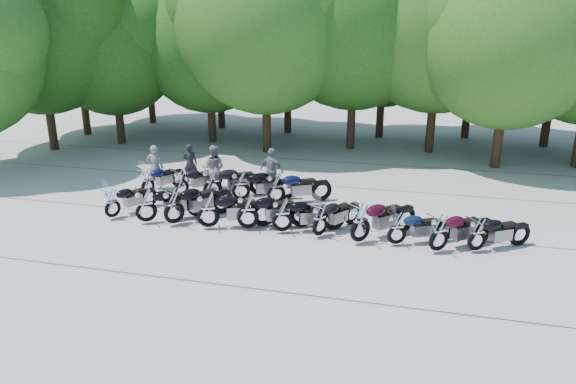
% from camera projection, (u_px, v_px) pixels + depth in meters
% --- Properties ---
extents(ground, '(90.00, 90.00, 0.00)m').
position_uv_depth(ground, '(276.00, 241.00, 15.56)').
color(ground, '#A7A297').
rests_on(ground, ground).
extents(tree_0, '(7.50, 7.50, 9.21)m').
position_uv_depth(tree_0, '(77.00, 41.00, 29.44)').
color(tree_0, '#3A2614').
rests_on(tree_0, ground).
extents(tree_1, '(6.97, 6.97, 8.55)m').
position_uv_depth(tree_1, '(113.00, 49.00, 27.17)').
color(tree_1, '#3A2614').
rests_on(tree_1, ground).
extents(tree_2, '(7.31, 7.31, 8.97)m').
position_uv_depth(tree_2, '(208.00, 44.00, 27.46)').
color(tree_2, '#3A2614').
rests_on(tree_2, ground).
extents(tree_3, '(8.70, 8.70, 10.67)m').
position_uv_depth(tree_3, '(265.00, 24.00, 24.82)').
color(tree_3, '#3A2614').
rests_on(tree_3, ground).
extents(tree_4, '(9.13, 9.13, 11.20)m').
position_uv_depth(tree_4, '(355.00, 18.00, 25.48)').
color(tree_4, '#3A2614').
rests_on(tree_4, ground).
extents(tree_5, '(9.04, 9.04, 11.10)m').
position_uv_depth(tree_5, '(440.00, 19.00, 24.66)').
color(tree_5, '#3A2614').
rests_on(tree_5, ground).
extents(tree_6, '(8.00, 8.00, 9.82)m').
position_uv_depth(tree_6, '(511.00, 36.00, 22.01)').
color(tree_6, '#3A2614').
rests_on(tree_6, ground).
extents(tree_9, '(7.59, 7.59, 9.32)m').
position_uv_depth(tree_9, '(146.00, 38.00, 33.24)').
color(tree_9, '#3A2614').
rests_on(tree_9, ground).
extents(tree_10, '(7.78, 7.78, 9.55)m').
position_uv_depth(tree_10, '(218.00, 36.00, 31.41)').
color(tree_10, '#3A2614').
rests_on(tree_10, ground).
extents(tree_11, '(7.56, 7.56, 9.28)m').
position_uv_depth(tree_11, '(288.00, 40.00, 29.91)').
color(tree_11, '#3A2614').
rests_on(tree_11, ground).
extents(tree_12, '(7.88, 7.88, 9.67)m').
position_uv_depth(tree_12, '(385.00, 36.00, 28.59)').
color(tree_12, '#3A2614').
rests_on(tree_12, ground).
extents(tree_13, '(8.31, 8.31, 10.20)m').
position_uv_depth(tree_13, '(476.00, 30.00, 28.29)').
color(tree_13, '#3A2614').
rests_on(tree_13, ground).
extents(tree_14, '(8.02, 8.02, 9.84)m').
position_uv_depth(tree_14, '(560.00, 35.00, 26.15)').
color(tree_14, '#3A2614').
rests_on(tree_14, ground).
extents(tree_17, '(8.31, 8.31, 10.20)m').
position_uv_depth(tree_17, '(38.00, 30.00, 25.42)').
color(tree_17, '#3A2614').
rests_on(tree_17, ground).
extents(motorcycle_0, '(1.42, 2.18, 1.18)m').
position_uv_depth(motorcycle_0, '(112.00, 202.00, 17.21)').
color(motorcycle_0, black).
rests_on(motorcycle_0, ground).
extents(motorcycle_1, '(2.37, 2.02, 1.36)m').
position_uv_depth(motorcycle_1, '(146.00, 204.00, 16.76)').
color(motorcycle_1, black).
rests_on(motorcycle_1, ground).
extents(motorcycle_2, '(2.17, 2.48, 1.44)m').
position_uv_depth(motorcycle_2, '(174.00, 204.00, 16.60)').
color(motorcycle_2, black).
rests_on(motorcycle_2, ground).
extents(motorcycle_3, '(2.55, 1.65, 1.39)m').
position_uv_depth(motorcycle_3, '(208.00, 209.00, 16.28)').
color(motorcycle_3, black).
rests_on(motorcycle_3, ground).
extents(motorcycle_4, '(2.51, 1.63, 1.36)m').
position_uv_depth(motorcycle_4, '(248.00, 210.00, 16.20)').
color(motorcycle_4, black).
rests_on(motorcycle_4, ground).
extents(motorcycle_5, '(2.38, 1.59, 1.30)m').
position_uv_depth(motorcycle_5, '(282.00, 214.00, 15.96)').
color(motorcycle_5, black).
rests_on(motorcycle_5, ground).
extents(motorcycle_6, '(1.71, 2.21, 1.23)m').
position_uv_depth(motorcycle_6, '(320.00, 218.00, 15.68)').
color(motorcycle_6, black).
rests_on(motorcycle_6, ground).
extents(motorcycle_7, '(2.30, 2.38, 1.44)m').
position_uv_depth(motorcycle_7, '(361.00, 221.00, 15.17)').
color(motorcycle_7, black).
rests_on(motorcycle_7, ground).
extents(motorcycle_8, '(2.13, 1.46, 1.16)m').
position_uv_depth(motorcycle_8, '(397.00, 227.00, 15.06)').
color(motorcycle_8, '#0B1933').
rests_on(motorcycle_8, ground).
extents(motorcycle_9, '(2.24, 2.02, 1.31)m').
position_uv_depth(motorcycle_9, '(439.00, 231.00, 14.57)').
color(motorcycle_9, black).
rests_on(motorcycle_9, ground).
extents(motorcycle_10, '(2.13, 1.69, 1.20)m').
position_uv_depth(motorcycle_10, '(478.00, 233.00, 14.61)').
color(motorcycle_10, black).
rests_on(motorcycle_10, ground).
extents(motorcycle_11, '(1.40, 2.21, 1.20)m').
position_uv_depth(motorcycle_11, '(147.00, 181.00, 19.60)').
color(motorcycle_11, black).
rests_on(motorcycle_11, ground).
extents(motorcycle_12, '(1.71, 2.19, 1.23)m').
position_uv_depth(motorcycle_12, '(181.00, 182.00, 19.43)').
color(motorcycle_12, black).
rests_on(motorcycle_12, ground).
extents(motorcycle_13, '(2.54, 2.15, 1.45)m').
position_uv_depth(motorcycle_13, '(212.00, 182.00, 19.00)').
color(motorcycle_13, black).
rests_on(motorcycle_13, ground).
extents(motorcycle_14, '(2.46, 1.63, 1.34)m').
position_uv_depth(motorcycle_14, '(241.00, 184.00, 18.89)').
color(motorcycle_14, black).
rests_on(motorcycle_14, ground).
extents(motorcycle_15, '(2.46, 1.79, 1.36)m').
position_uv_depth(motorcycle_15, '(276.00, 187.00, 18.56)').
color(motorcycle_15, black).
rests_on(motorcycle_15, ground).
extents(rider_0, '(0.73, 0.57, 1.79)m').
position_uv_depth(rider_0, '(155.00, 167.00, 20.36)').
color(rider_0, gray).
rests_on(rider_0, ground).
extents(rider_1, '(0.91, 0.71, 1.85)m').
position_uv_depth(rider_1, '(214.00, 168.00, 20.05)').
color(rider_1, gray).
rests_on(rider_1, ground).
extents(rider_2, '(1.13, 0.75, 1.78)m').
position_uv_depth(rider_2, '(272.00, 171.00, 19.87)').
color(rider_2, gray).
rests_on(rider_2, ground).
extents(rider_3, '(0.64, 0.46, 1.64)m').
position_uv_depth(rider_3, '(190.00, 163.00, 21.25)').
color(rider_3, black).
rests_on(rider_3, ground).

